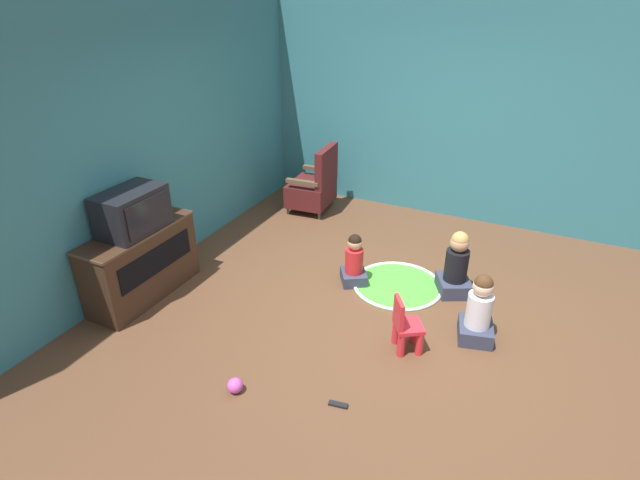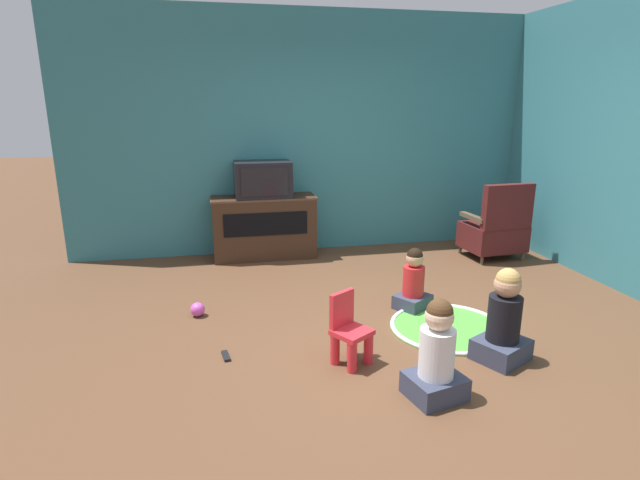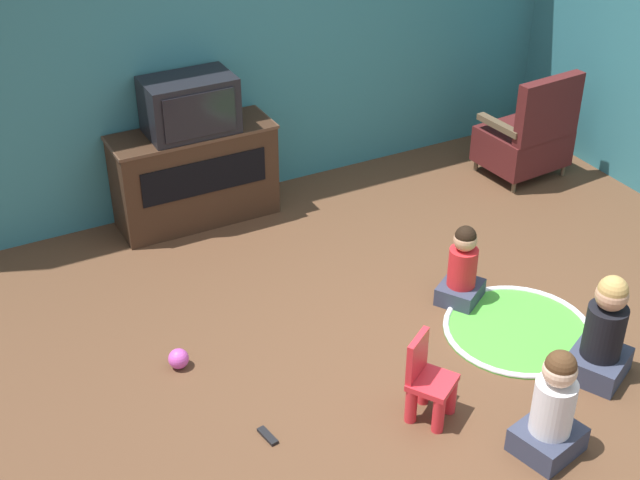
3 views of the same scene
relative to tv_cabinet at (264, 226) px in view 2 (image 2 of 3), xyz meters
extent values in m
plane|color=brown|center=(0.74, -2.28, -0.38)|extent=(30.00, 30.00, 0.00)
cube|color=teal|center=(0.58, 0.30, 1.04)|extent=(5.68, 0.12, 2.84)
cube|color=#382316|center=(0.00, 0.00, -0.01)|extent=(1.19, 0.43, 0.73)
cube|color=#503626|center=(0.00, 0.00, 0.34)|extent=(1.22, 0.44, 0.02)
cube|color=black|center=(0.00, -0.22, 0.08)|extent=(0.95, 0.01, 0.26)
cube|color=black|center=(0.00, 0.00, 0.56)|extent=(0.65, 0.40, 0.41)
cube|color=black|center=(0.00, -0.21, 0.56)|extent=(0.53, 0.02, 0.32)
cylinder|color=brown|center=(2.92, -0.30, -0.33)|extent=(0.04, 0.04, 0.10)
cylinder|color=brown|center=(2.37, -0.35, -0.33)|extent=(0.04, 0.04, 0.10)
cylinder|color=brown|center=(2.95, -0.76, -0.33)|extent=(0.04, 0.04, 0.10)
cylinder|color=brown|center=(2.40, -0.80, -0.33)|extent=(0.04, 0.04, 0.10)
cube|color=#4C1919|center=(2.66, -0.55, -0.13)|extent=(0.69, 0.59, 0.30)
cube|color=#4C1919|center=(2.68, -0.78, 0.28)|extent=(0.62, 0.15, 0.51)
cube|color=brown|center=(2.95, -0.53, 0.12)|extent=(0.11, 0.46, 0.05)
cube|color=brown|center=(2.37, -0.58, 0.12)|extent=(0.11, 0.46, 0.05)
cylinder|color=red|center=(0.32, -2.78, -0.25)|extent=(0.07, 0.07, 0.26)
cylinder|color=red|center=(0.46, -2.68, -0.25)|extent=(0.07, 0.07, 0.26)
cylinder|color=red|center=(0.23, -2.64, -0.25)|extent=(0.07, 0.07, 0.26)
cylinder|color=red|center=(0.38, -2.55, -0.25)|extent=(0.07, 0.07, 0.26)
cube|color=red|center=(0.35, -2.66, -0.14)|extent=(0.33, 0.32, 0.04)
cube|color=red|center=(0.29, -2.58, 0.01)|extent=(0.20, 0.15, 0.26)
cylinder|color=green|center=(1.28, -2.28, -0.37)|extent=(0.95, 0.95, 0.01)
torus|color=silver|center=(1.28, -2.28, -0.37)|extent=(0.95, 0.95, 0.04)
cube|color=#33384C|center=(1.42, -2.83, -0.30)|extent=(0.45, 0.43, 0.15)
cylinder|color=black|center=(1.42, -2.83, -0.06)|extent=(0.23, 0.23, 0.33)
sphere|color=tan|center=(1.42, -2.83, 0.20)|extent=(0.19, 0.19, 0.19)
sphere|color=tan|center=(1.42, -2.83, 0.23)|extent=(0.17, 0.17, 0.17)
cube|color=#33384C|center=(0.75, -3.17, -0.31)|extent=(0.40, 0.36, 0.15)
cylinder|color=silver|center=(0.75, -3.17, -0.07)|extent=(0.22, 0.22, 0.32)
sphere|color=beige|center=(0.75, -3.17, 0.17)|extent=(0.18, 0.18, 0.18)
sphere|color=#472D19|center=(0.75, -3.17, 0.20)|extent=(0.16, 0.16, 0.16)
cube|color=#33384C|center=(1.14, -1.83, -0.32)|extent=(0.38, 0.37, 0.13)
cylinder|color=red|center=(1.14, -1.83, -0.12)|extent=(0.19, 0.19, 0.27)
sphere|color=tan|center=(1.14, -1.83, 0.09)|extent=(0.15, 0.15, 0.15)
sphere|color=black|center=(1.14, -1.83, 0.12)|extent=(0.14, 0.14, 0.14)
sphere|color=#CC4CB2|center=(-0.75, -1.61, -0.32)|extent=(0.12, 0.12, 0.12)
cube|color=black|center=(-0.53, -2.39, -0.37)|extent=(0.07, 0.15, 0.02)
camera|label=1|loc=(-3.09, -3.48, 2.50)|focal=28.00mm
camera|label=2|loc=(-0.53, -5.75, 1.42)|focal=28.00mm
camera|label=3|loc=(-1.94, -5.67, 3.09)|focal=50.00mm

